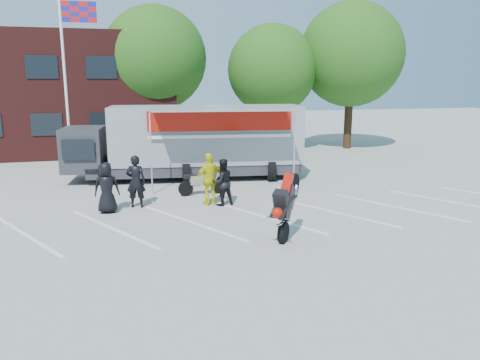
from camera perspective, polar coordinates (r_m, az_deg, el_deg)
name	(u,v)px	position (r m, az deg, el deg)	size (l,w,h in m)	color
ground	(268,226)	(14.27, 3.49, -5.67)	(100.00, 100.00, 0.00)	#A2A29D
parking_bay_lines	(259,217)	(15.18, 2.33, -4.54)	(18.00, 5.00, 0.01)	white
office_building	(19,94)	(31.46, -25.38, 9.44)	(18.00, 8.00, 7.00)	#471917
flagpole	(70,64)	(23.01, -20.03, 13.17)	(1.61, 0.12, 8.00)	white
tree_left	(155,59)	(29.02, -10.36, 14.35)	(6.12, 6.12, 8.64)	#382314
tree_mid	(272,70)	(29.40, 3.95, 13.27)	(5.44, 5.44, 7.68)	#382314
tree_right	(351,55)	(30.91, 13.41, 14.65)	(6.46, 6.46, 9.12)	#382314
transporter_truck	(196,178)	(21.16, -5.35, 0.21)	(10.16, 4.89, 3.23)	gray
parked_motorcycle	(202,195)	(18.16, -4.60, -1.78)	(0.64, 1.92, 1.01)	silver
stunt_bike_rider	(290,236)	(13.51, 6.17, -6.76)	(0.81, 1.71, 2.01)	black
spectator_leather_a	(107,188)	(16.09, -15.94, -0.91)	(0.83, 0.54, 1.71)	black
spectator_leather_b	(136,181)	(16.53, -12.58, -0.17)	(0.67, 0.44, 1.83)	black
spectator_leather_c	(222,182)	(16.44, -2.17, -0.27)	(0.80, 0.63, 1.65)	black
spectator_hivis	(210,179)	(16.46, -3.69, 0.09)	(1.09, 0.45, 1.86)	yellow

